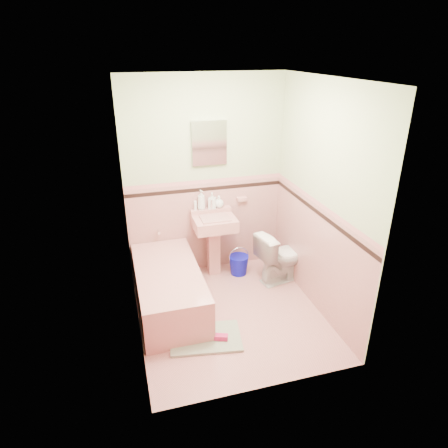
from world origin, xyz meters
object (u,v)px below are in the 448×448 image
object	(u,v)px
soap_bottle_right	(219,202)
bucket	(239,265)
soap_bottle_left	(201,200)
toilet	(282,256)
medicine_cabinet	(209,143)
bathtub	(169,289)
sink	(215,247)
shoe	(221,337)
soap_bottle_mid	(212,201)

from	to	relation	value
soap_bottle_right	bucket	distance (m)	0.88
soap_bottle_left	toilet	distance (m)	1.24
soap_bottle_left	toilet	bearing A→B (deg)	-30.02
medicine_cabinet	toilet	size ratio (longest dim) A/B	0.79
bathtub	toilet	world-z (taller)	toilet
sink	bucket	xyz separation A→B (m)	(0.31, -0.06, -0.28)
medicine_cabinet	bucket	xyz separation A→B (m)	(0.31, -0.27, -1.57)
soap_bottle_right	sink	bearing A→B (deg)	-120.68
soap_bottle_left	soap_bottle_right	xyz separation A→B (m)	(0.23, 0.00, -0.05)
bucket	shoe	world-z (taller)	bucket
bathtub	sink	bearing A→B (deg)	37.93
soap_bottle_mid	sink	bearing A→B (deg)	-95.92
sink	medicine_cabinet	size ratio (longest dim) A/B	1.54
sink	soap_bottle_left	bearing A→B (deg)	123.94
bathtub	soap_bottle_mid	xyz separation A→B (m)	(0.70, 0.71, 0.75)
bathtub	soap_bottle_right	size ratio (longest dim) A/B	9.55
bathtub	sink	distance (m)	0.88
bathtub	shoe	world-z (taller)	bathtub
bathtub	medicine_cabinet	xyz separation A→B (m)	(0.68, 0.74, 1.47)
sink	medicine_cabinet	xyz separation A→B (m)	(0.00, 0.21, 1.29)
medicine_cabinet	soap_bottle_mid	distance (m)	0.73
medicine_cabinet	toilet	bearing A→B (deg)	-35.17
medicine_cabinet	shoe	distance (m)	2.24
sink	soap_bottle_right	distance (m)	0.58
bathtub	toilet	bearing A→B (deg)	7.17
bathtub	medicine_cabinet	world-z (taller)	medicine_cabinet
soap_bottle_right	shoe	world-z (taller)	soap_bottle_right
soap_bottle_mid	bucket	xyz separation A→B (m)	(0.29, -0.24, -0.85)
sink	medicine_cabinet	world-z (taller)	medicine_cabinet
shoe	medicine_cabinet	bearing A→B (deg)	100.08
soap_bottle_mid	shoe	size ratio (longest dim) A/B	1.53
sink	shoe	size ratio (longest dim) A/B	6.05
bathtub	soap_bottle_mid	distance (m)	1.25
bathtub	toilet	xyz separation A→B (m)	(1.47, 0.18, 0.11)
medicine_cabinet	toilet	xyz separation A→B (m)	(0.79, -0.56, -1.36)
soap_bottle_left	shoe	distance (m)	1.75
soap_bottle_left	soap_bottle_mid	distance (m)	0.14
toilet	sink	bearing A→B (deg)	54.09
medicine_cabinet	soap_bottle_mid	size ratio (longest dim) A/B	2.57
sink	soap_bottle_mid	size ratio (longest dim) A/B	3.96
medicine_cabinet	soap_bottle_right	size ratio (longest dim) A/B	3.38
soap_bottle_right	medicine_cabinet	bearing A→B (deg)	164.31
soap_bottle_left	soap_bottle_mid	size ratio (longest dim) A/B	1.22
medicine_cabinet	soap_bottle_left	bearing A→B (deg)	-166.09
bathtub	shoe	size ratio (longest dim) A/B	11.11
medicine_cabinet	bucket	size ratio (longest dim) A/B	2.08
soap_bottle_mid	shoe	bearing A→B (deg)	-101.22
soap_bottle_mid	soap_bottle_right	xyz separation A→B (m)	(0.09, 0.00, -0.02)
shoe	bucket	bearing A→B (deg)	85.02
soap_bottle_right	bucket	size ratio (longest dim) A/B	0.61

